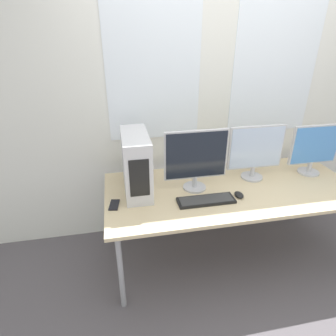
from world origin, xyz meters
The scene contains 10 objects.
ground_plane centered at (0.00, 0.00, 0.00)m, with size 14.00×14.00×0.00m, color #565156.
wall_back centered at (0.00, 1.03, 1.35)m, with size 8.00×0.07×2.70m.
desk centered at (0.00, 0.45, 0.68)m, with size 2.06×0.90×0.72m.
pc_tower centered at (-0.77, 0.56, 0.96)m, with size 0.20×0.50×0.48m.
monitor_main centered at (-0.31, 0.50, 0.99)m, with size 0.50×0.19×0.50m.
monitor_right_near centered at (0.24, 0.58, 0.98)m, with size 0.48×0.19×0.47m.
monitor_right_far centered at (0.79, 0.56, 0.96)m, with size 0.45×0.19×0.45m.
keyboard centered at (-0.27, 0.29, 0.73)m, with size 0.44×0.14×0.02m.
mouse centered at (0.00, 0.31, 0.73)m, with size 0.07×0.10×0.03m.
cell_phone centered at (-0.96, 0.37, 0.72)m, with size 0.09×0.15×0.01m.
Camera 1 is at (-0.90, -1.42, 1.89)m, focal length 30.00 mm.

